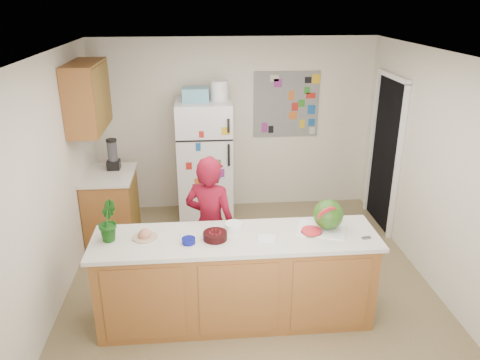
{
  "coord_description": "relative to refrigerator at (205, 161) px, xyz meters",
  "views": [
    {
      "loc": [
        -0.5,
        -4.35,
        3.01
      ],
      "look_at": [
        -0.1,
        0.2,
        1.21
      ],
      "focal_mm": 35.0,
      "sensor_mm": 36.0,
      "label": 1
    }
  ],
  "objects": [
    {
      "name": "floor",
      "position": [
        0.45,
        -1.88,
        -0.86
      ],
      "size": [
        4.0,
        4.5,
        0.02
      ],
      "primitive_type": "cube",
      "color": "brown",
      "rests_on": "ground"
    },
    {
      "name": "wall_back",
      "position": [
        0.45,
        0.38,
        0.4
      ],
      "size": [
        4.0,
        0.02,
        2.5
      ],
      "primitive_type": "cube",
      "color": "beige",
      "rests_on": "ground"
    },
    {
      "name": "wall_left",
      "position": [
        -1.56,
        -1.88,
        0.4
      ],
      "size": [
        0.02,
        4.5,
        2.5
      ],
      "primitive_type": "cube",
      "color": "beige",
      "rests_on": "ground"
    },
    {
      "name": "wall_right",
      "position": [
        2.46,
        -1.88,
        0.4
      ],
      "size": [
        0.02,
        4.5,
        2.5
      ],
      "primitive_type": "cube",
      "color": "beige",
      "rests_on": "ground"
    },
    {
      "name": "ceiling",
      "position": [
        0.45,
        -1.88,
        1.66
      ],
      "size": [
        4.0,
        4.5,
        0.02
      ],
      "primitive_type": "cube",
      "color": "white",
      "rests_on": "wall_back"
    },
    {
      "name": "doorway",
      "position": [
        2.44,
        -0.43,
        0.17
      ],
      "size": [
        0.03,
        0.85,
        2.04
      ],
      "primitive_type": "cube",
      "color": "black",
      "rests_on": "ground"
    },
    {
      "name": "peninsula_base",
      "position": [
        0.25,
        -2.38,
        -0.41
      ],
      "size": [
        2.6,
        0.62,
        0.88
      ],
      "primitive_type": "cube",
      "color": "brown",
      "rests_on": "floor"
    },
    {
      "name": "peninsula_top",
      "position": [
        0.25,
        -2.38,
        0.05
      ],
      "size": [
        2.68,
        0.7,
        0.04
      ],
      "primitive_type": "cube",
      "color": "silver",
      "rests_on": "peninsula_base"
    },
    {
      "name": "side_counter_base",
      "position": [
        -1.24,
        -0.53,
        -0.42
      ],
      "size": [
        0.6,
        0.8,
        0.86
      ],
      "primitive_type": "cube",
      "color": "brown",
      "rests_on": "floor"
    },
    {
      "name": "side_counter_top",
      "position": [
        -1.24,
        -0.53,
        0.03
      ],
      "size": [
        0.64,
        0.84,
        0.04
      ],
      "primitive_type": "cube",
      "color": "silver",
      "rests_on": "side_counter_base"
    },
    {
      "name": "upper_cabinets",
      "position": [
        -1.37,
        -0.58,
        1.05
      ],
      "size": [
        0.35,
        1.0,
        0.8
      ],
      "primitive_type": "cube",
      "color": "brown",
      "rests_on": "wall_left"
    },
    {
      "name": "refrigerator",
      "position": [
        0.0,
        0.0,
        0.0
      ],
      "size": [
        0.75,
        0.7,
        1.7
      ],
      "primitive_type": "cube",
      "color": "silver",
      "rests_on": "floor"
    },
    {
      "name": "fridge_top_bin",
      "position": [
        -0.1,
        0.0,
        0.94
      ],
      "size": [
        0.35,
        0.28,
        0.18
      ],
      "primitive_type": "cube",
      "color": "#5999B2",
      "rests_on": "refrigerator"
    },
    {
      "name": "photo_collage",
      "position": [
        1.2,
        0.36,
        0.7
      ],
      "size": [
        0.95,
        0.01,
        0.95
      ],
      "primitive_type": "cube",
      "color": "slate",
      "rests_on": "wall_back"
    },
    {
      "name": "person",
      "position": [
        0.03,
        -1.83,
        -0.08
      ],
      "size": [
        0.66,
        0.57,
        1.53
      ],
      "primitive_type": "imported",
      "rotation": [
        0.0,
        0.0,
        2.71
      ],
      "color": "maroon",
      "rests_on": "floor"
    },
    {
      "name": "blender_appliance",
      "position": [
        -1.19,
        -0.37,
        0.24
      ],
      "size": [
        0.13,
        0.13,
        0.38
      ],
      "primitive_type": "cylinder",
      "color": "black",
      "rests_on": "side_counter_top"
    },
    {
      "name": "cutting_board",
      "position": [
        1.08,
        -2.32,
        0.08
      ],
      "size": [
        0.53,
        0.46,
        0.01
      ],
      "primitive_type": "cube",
      "rotation": [
        0.0,
        0.0,
        -0.33
      ],
      "color": "white",
      "rests_on": "peninsula_top"
    },
    {
      "name": "watermelon",
      "position": [
        1.14,
        -2.3,
        0.23
      ],
      "size": [
        0.29,
        0.29,
        0.29
      ],
      "primitive_type": "sphere",
      "color": "#205E15",
      "rests_on": "cutting_board"
    },
    {
      "name": "watermelon_slice",
      "position": [
        0.97,
        -2.37,
        0.09
      ],
      "size": [
        0.19,
        0.19,
        0.02
      ],
      "primitive_type": "cylinder",
      "color": "red",
      "rests_on": "cutting_board"
    },
    {
      "name": "cherry_bowl",
      "position": [
        0.06,
        -2.41,
        0.11
      ],
      "size": [
        0.24,
        0.24,
        0.07
      ],
      "primitive_type": "cylinder",
      "rotation": [
        0.0,
        0.0,
        0.06
      ],
      "color": "black",
      "rests_on": "peninsula_top"
    },
    {
      "name": "white_bowl",
      "position": [
        0.24,
        -2.22,
        0.1
      ],
      "size": [
        0.19,
        0.19,
        0.06
      ],
      "primitive_type": "cylinder",
      "rotation": [
        0.0,
        0.0,
        -0.12
      ],
      "color": "silver",
      "rests_on": "peninsula_top"
    },
    {
      "name": "cobalt_bowl",
      "position": [
        -0.19,
        -2.47,
        0.1
      ],
      "size": [
        0.13,
        0.13,
        0.05
      ],
      "primitive_type": "cylinder",
      "rotation": [
        0.0,
        0.0,
        -0.03
      ],
      "color": "navy",
      "rests_on": "peninsula_top"
    },
    {
      "name": "plate",
      "position": [
        -0.59,
        -2.33,
        0.08
      ],
      "size": [
        0.28,
        0.28,
        0.02
      ],
      "primitive_type": "cylinder",
      "rotation": [
        0.0,
        0.0,
        0.25
      ],
      "color": "beige",
      "rests_on": "peninsula_top"
    },
    {
      "name": "paper_towel",
      "position": [
        0.53,
        -2.46,
        0.08
      ],
      "size": [
        0.19,
        0.17,
        0.02
      ],
      "primitive_type": "cube",
      "rotation": [
        0.0,
        0.0,
        -0.19
      ],
      "color": "silver",
      "rests_on": "peninsula_top"
    },
    {
      "name": "keys",
      "position": [
        1.45,
        -2.52,
        0.08
      ],
      "size": [
        0.09,
        0.05,
        0.01
      ],
      "primitive_type": "cube",
      "rotation": [
        0.0,
        0.0,
        0.2
      ],
      "color": "slate",
      "rests_on": "peninsula_top"
    },
    {
      "name": "potted_plant",
      "position": [
        -0.92,
        -2.33,
        0.26
      ],
      "size": [
        0.2,
        0.23,
        0.37
      ],
      "primitive_type": "imported",
      "rotation": [
        0.0,
        0.0,
        1.75
      ],
      "color": "#0A3C0C",
      "rests_on": "peninsula_top"
    }
  ]
}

